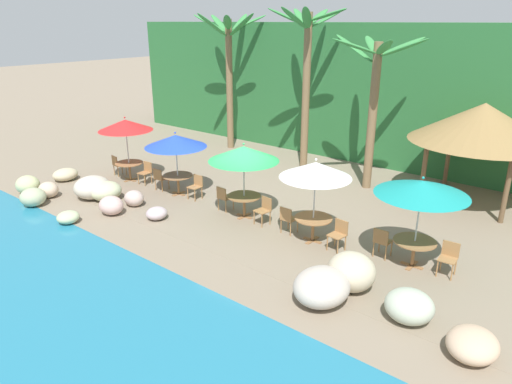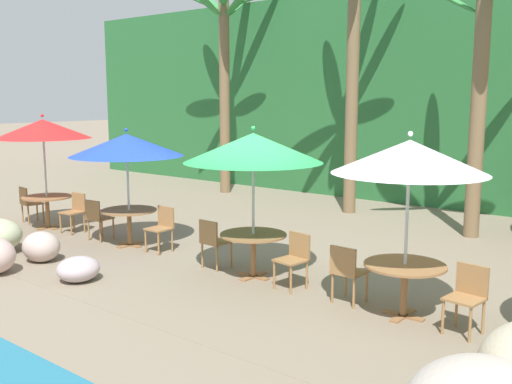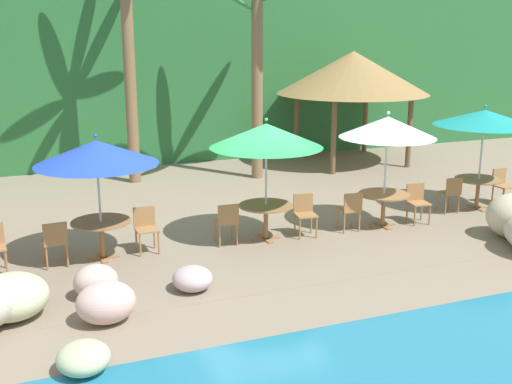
{
  "view_description": "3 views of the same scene",
  "coord_description": "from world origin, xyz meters",
  "px_view_note": "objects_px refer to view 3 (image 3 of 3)",
  "views": [
    {
      "loc": [
        9.27,
        -10.82,
        6.08
      ],
      "look_at": [
        0.56,
        -0.02,
        0.94
      ],
      "focal_mm": 32.58,
      "sensor_mm": 36.0,
      "label": 1
    },
    {
      "loc": [
        6.05,
        -7.4,
        2.94
      ],
      "look_at": [
        -0.13,
        0.3,
        1.36
      ],
      "focal_mm": 41.17,
      "sensor_mm": 36.0,
      "label": 2
    },
    {
      "loc": [
        -4.43,
        -11.37,
        4.2
      ],
      "look_at": [
        0.01,
        0.12,
        0.96
      ],
      "focal_mm": 43.87,
      "sensor_mm": 36.0,
      "label": 3
    }
  ],
  "objects_px": {
    "chair_blue_seaward": "(146,226)",
    "dining_table_green": "(266,211)",
    "umbrella_white": "(388,127)",
    "dining_table_white": "(384,199)",
    "chair_green_inland": "(227,221)",
    "chair_green_seaward": "(305,211)",
    "umbrella_teal": "(485,118)",
    "palm_tree_second": "(127,15)",
    "chair_teal_inland": "(451,192)",
    "umbrella_blue": "(96,152)",
    "palapa_hut": "(353,73)",
    "dining_table_blue": "(101,227)",
    "chair_white_inland": "(350,208)",
    "palm_tree_third": "(257,40)",
    "chair_blue_inland": "(55,240)",
    "chair_white_seaward": "(417,200)",
    "umbrella_green": "(266,136)",
    "chair_teal_seaward": "(502,183)"
  },
  "relations": [
    {
      "from": "chair_green_seaward",
      "to": "palapa_hut",
      "type": "bearing_deg",
      "value": 53.57
    },
    {
      "from": "umbrella_green",
      "to": "chair_green_seaward",
      "type": "bearing_deg",
      "value": -2.13
    },
    {
      "from": "palm_tree_second",
      "to": "palapa_hut",
      "type": "xyz_separation_m",
      "value": [
        6.96,
        0.19,
        -1.68
      ]
    },
    {
      "from": "umbrella_blue",
      "to": "umbrella_green",
      "type": "distance_m",
      "value": 3.27
    },
    {
      "from": "umbrella_white",
      "to": "chair_teal_inland",
      "type": "height_order",
      "value": "umbrella_white"
    },
    {
      "from": "umbrella_blue",
      "to": "chair_blue_seaward",
      "type": "xyz_separation_m",
      "value": [
        0.85,
        0.11,
        -1.52
      ]
    },
    {
      "from": "dining_table_green",
      "to": "chair_white_inland",
      "type": "xyz_separation_m",
      "value": [
        1.86,
        -0.17,
        -0.1
      ]
    },
    {
      "from": "chair_teal_seaward",
      "to": "palm_tree_second",
      "type": "distance_m",
      "value": 10.49
    },
    {
      "from": "chair_teal_inland",
      "to": "chair_teal_seaward",
      "type": "bearing_deg",
      "value": 7.42
    },
    {
      "from": "umbrella_blue",
      "to": "umbrella_teal",
      "type": "xyz_separation_m",
      "value": [
        8.83,
        0.18,
        0.16
      ]
    },
    {
      "from": "chair_blue_seaward",
      "to": "dining_table_green",
      "type": "distance_m",
      "value": 2.43
    },
    {
      "from": "chair_green_seaward",
      "to": "chair_teal_inland",
      "type": "bearing_deg",
      "value": 3.31
    },
    {
      "from": "chair_green_inland",
      "to": "dining_table_white",
      "type": "bearing_deg",
      "value": -0.8
    },
    {
      "from": "umbrella_white",
      "to": "chair_blue_inland",
      "type": "bearing_deg",
      "value": 179.71
    },
    {
      "from": "dining_table_blue",
      "to": "dining_table_white",
      "type": "bearing_deg",
      "value": -1.83
    },
    {
      "from": "chair_green_inland",
      "to": "dining_table_white",
      "type": "relative_size",
      "value": 0.79
    },
    {
      "from": "chair_blue_seaward",
      "to": "palm_tree_third",
      "type": "relative_size",
      "value": 0.15
    },
    {
      "from": "dining_table_blue",
      "to": "palapa_hut",
      "type": "bearing_deg",
      "value": 34.83
    },
    {
      "from": "dining_table_green",
      "to": "chair_teal_inland",
      "type": "height_order",
      "value": "chair_teal_inland"
    },
    {
      "from": "chair_green_seaward",
      "to": "umbrella_white",
      "type": "distance_m",
      "value": 2.5
    },
    {
      "from": "palapa_hut",
      "to": "chair_green_inland",
      "type": "bearing_deg",
      "value": -135.35
    },
    {
      "from": "palm_tree_third",
      "to": "umbrella_white",
      "type": "bearing_deg",
      "value": -80.45
    },
    {
      "from": "chair_blue_inland",
      "to": "palm_tree_second",
      "type": "bearing_deg",
      "value": 67.09
    },
    {
      "from": "chair_green_seaward",
      "to": "umbrella_teal",
      "type": "relative_size",
      "value": 0.35
    },
    {
      "from": "umbrella_blue",
      "to": "chair_white_seaward",
      "type": "relative_size",
      "value": 2.72
    },
    {
      "from": "palm_tree_third",
      "to": "umbrella_blue",
      "type": "bearing_deg",
      "value": -134.99
    },
    {
      "from": "chair_green_inland",
      "to": "palm_tree_second",
      "type": "height_order",
      "value": "palm_tree_second"
    },
    {
      "from": "dining_table_blue",
      "to": "palm_tree_third",
      "type": "xyz_separation_m",
      "value": [
        5.09,
        5.09,
        3.25
      ]
    },
    {
      "from": "umbrella_green",
      "to": "dining_table_green",
      "type": "bearing_deg",
      "value": -123.69
    },
    {
      "from": "dining_table_blue",
      "to": "chair_white_seaward",
      "type": "relative_size",
      "value": 1.26
    },
    {
      "from": "chair_white_inland",
      "to": "umbrella_blue",
      "type": "bearing_deg",
      "value": 177.16
    },
    {
      "from": "chair_green_seaward",
      "to": "umbrella_white",
      "type": "bearing_deg",
      "value": -2.31
    },
    {
      "from": "umbrella_white",
      "to": "dining_table_white",
      "type": "bearing_deg",
      "value": -90.0
    },
    {
      "from": "chair_teal_seaward",
      "to": "palm_tree_third",
      "type": "height_order",
      "value": "palm_tree_third"
    },
    {
      "from": "chair_blue_inland",
      "to": "umbrella_green",
      "type": "xyz_separation_m",
      "value": [
        4.11,
        0.07,
        1.64
      ]
    },
    {
      "from": "umbrella_teal",
      "to": "chair_teal_inland",
      "type": "xyz_separation_m",
      "value": [
        -0.85,
        -0.08,
        -1.68
      ]
    },
    {
      "from": "palm_tree_third",
      "to": "chair_teal_inland",
      "type": "bearing_deg",
      "value": -59.94
    },
    {
      "from": "dining_table_blue",
      "to": "chair_white_inland",
      "type": "bearing_deg",
      "value": -2.84
    },
    {
      "from": "chair_blue_seaward",
      "to": "umbrella_teal",
      "type": "xyz_separation_m",
      "value": [
        7.98,
        0.08,
        1.68
      ]
    },
    {
      "from": "palm_tree_second",
      "to": "palapa_hut",
      "type": "height_order",
      "value": "palm_tree_second"
    },
    {
      "from": "chair_green_inland",
      "to": "chair_white_seaward",
      "type": "relative_size",
      "value": 1.0
    },
    {
      "from": "chair_green_inland",
      "to": "palapa_hut",
      "type": "height_order",
      "value": "palapa_hut"
    },
    {
      "from": "dining_table_green",
      "to": "chair_teal_seaward",
      "type": "relative_size",
      "value": 1.26
    },
    {
      "from": "chair_teal_seaward",
      "to": "chair_teal_inland",
      "type": "height_order",
      "value": "same"
    },
    {
      "from": "chair_white_seaward",
      "to": "chair_white_inland",
      "type": "relative_size",
      "value": 1.0
    },
    {
      "from": "umbrella_teal",
      "to": "palm_tree_second",
      "type": "xyz_separation_m",
      "value": [
        -7.13,
        5.65,
        2.33
      ]
    },
    {
      "from": "chair_blue_seaward",
      "to": "chair_teal_inland",
      "type": "xyz_separation_m",
      "value": [
        7.13,
        0.0,
        0.0
      ]
    },
    {
      "from": "umbrella_teal",
      "to": "chair_teal_seaward",
      "type": "relative_size",
      "value": 2.86
    },
    {
      "from": "dining_table_blue",
      "to": "palapa_hut",
      "type": "xyz_separation_m",
      "value": [
        8.65,
        6.02,
        2.23
      ]
    },
    {
      "from": "chair_green_inland",
      "to": "umbrella_teal",
      "type": "xyz_separation_m",
      "value": [
        6.41,
        0.32,
        1.68
      ]
    }
  ]
}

